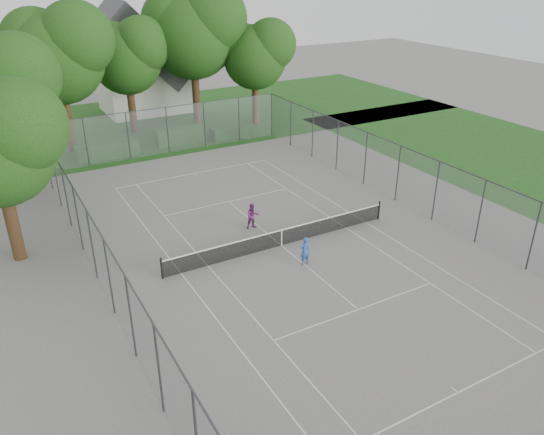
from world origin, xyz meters
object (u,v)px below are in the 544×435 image
house (145,67)px  girl_player (305,251)px  tennis_net (282,237)px  woman_player (253,216)px

house → girl_player: (-2.59, -32.42, -3.40)m
tennis_net → woman_player: bearing=97.7°
house → girl_player: 32.70m
tennis_net → girl_player: bearing=-88.3°
girl_player → woman_player: 4.65m
tennis_net → woman_player: (-0.34, 2.53, 0.21)m
woman_player → house: bearing=89.1°
tennis_net → girl_player: 2.12m
house → woman_player: (-3.00, -27.79, -3.40)m
house → woman_player: 28.16m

